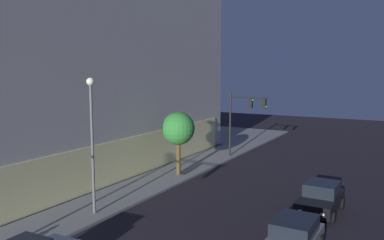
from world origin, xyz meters
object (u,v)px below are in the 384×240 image
Objects in this scene: modern_building at (10,46)px; car_grey at (293,238)px; street_lamp_sidewalk at (92,129)px; car_black at (321,198)px; traffic_light_far_corner at (244,112)px; sidewalk_tree at (178,129)px.

car_grey is at bearing -104.47° from modern_building.
car_grey is (0.61, -11.10, -4.13)m from street_lamp_sidewalk.
modern_building is at bearing 87.64° from car_black.
sidewalk_tree is at bearing 165.49° from traffic_light_far_corner.
car_black reaches higher than car_grey.
modern_building reaches higher than street_lamp_sidewalk.
street_lamp_sidewalk is at bearing 93.16° from car_grey.
sidewalk_tree is (1.51, -17.55, -6.79)m from modern_building.
modern_building is 18.87m from sidewalk_tree.
car_black is at bearing -103.40° from sidewalk_tree.
modern_building is 20.35m from street_lamp_sidewalk.
sidewalk_tree reaches higher than car_grey.
traffic_light_far_corner reaches higher than car_grey.
car_black is (6.89, -11.02, -4.12)m from street_lamp_sidewalk.
traffic_light_far_corner is at bearing 40.18° from car_black.
car_grey is (-7.47, -28.94, -9.67)m from modern_building.
traffic_light_far_corner is (9.70, -19.67, -6.10)m from modern_building.
street_lamp_sidewalk is (-8.08, -17.84, -5.54)m from modern_building.
street_lamp_sidewalk is at bearing -178.25° from sidewalk_tree.
traffic_light_far_corner is 19.83m from car_grey.
car_grey is 1.04× the size of car_black.
sidewalk_tree is at bearing 76.60° from car_black.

